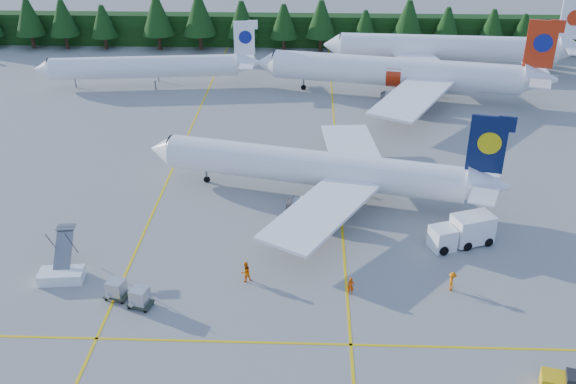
{
  "coord_description": "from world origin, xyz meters",
  "views": [
    {
      "loc": [
        2.5,
        -44.66,
        33.78
      ],
      "look_at": [
        0.44,
        12.66,
        3.5
      ],
      "focal_mm": 40.0,
      "sensor_mm": 36.0,
      "label": 1
    }
  ],
  "objects_px": {
    "service_truck": "(462,231)",
    "airstairs": "(62,271)",
    "airliner_red": "(390,72)",
    "airliner_navy": "(306,167)",
    "baggage_tug": "(564,383)"
  },
  "relations": [
    {
      "from": "service_truck",
      "to": "baggage_tug",
      "type": "height_order",
      "value": "service_truck"
    },
    {
      "from": "airstairs",
      "to": "baggage_tug",
      "type": "height_order",
      "value": "airstairs"
    },
    {
      "from": "airliner_navy",
      "to": "baggage_tug",
      "type": "height_order",
      "value": "airliner_navy"
    },
    {
      "from": "airliner_red",
      "to": "airstairs",
      "type": "bearing_deg",
      "value": -112.98
    },
    {
      "from": "airliner_navy",
      "to": "service_truck",
      "type": "bearing_deg",
      "value": -19.42
    },
    {
      "from": "service_truck",
      "to": "airliner_red",
      "type": "bearing_deg",
      "value": 72.61
    },
    {
      "from": "airstairs",
      "to": "baggage_tug",
      "type": "xyz_separation_m",
      "value": [
        40.17,
        -12.24,
        0.02
      ]
    },
    {
      "from": "airstairs",
      "to": "service_truck",
      "type": "xyz_separation_m",
      "value": [
        36.82,
        7.02,
        0.73
      ]
    },
    {
      "from": "service_truck",
      "to": "airstairs",
      "type": "bearing_deg",
      "value": 169.95
    },
    {
      "from": "airliner_red",
      "to": "airstairs",
      "type": "height_order",
      "value": "airliner_red"
    },
    {
      "from": "airliner_red",
      "to": "baggage_tug",
      "type": "bearing_deg",
      "value": -73.36
    },
    {
      "from": "service_truck",
      "to": "baggage_tug",
      "type": "xyz_separation_m",
      "value": [
        3.35,
        -19.25,
        -0.71
      ]
    },
    {
      "from": "airliner_navy",
      "to": "airstairs",
      "type": "relative_size",
      "value": 6.9
    },
    {
      "from": "airliner_navy",
      "to": "airliner_red",
      "type": "height_order",
      "value": "airliner_red"
    },
    {
      "from": "airliner_red",
      "to": "baggage_tug",
      "type": "xyz_separation_m",
      "value": [
        5.96,
        -62.6,
        -3.13
      ]
    }
  ]
}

